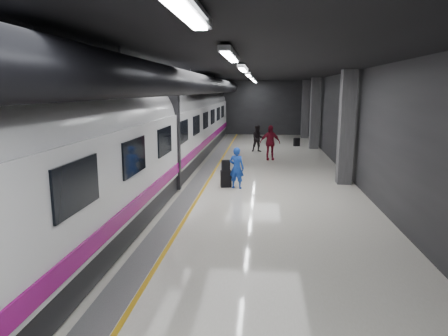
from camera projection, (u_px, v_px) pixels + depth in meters
name	position (u px, v px, depth m)	size (l,w,h in m)	color
ground	(227.00, 193.00, 14.66)	(40.00, 40.00, 0.00)	white
platform_hall	(222.00, 95.00, 14.95)	(10.02, 40.02, 4.51)	black
train	(139.00, 136.00, 14.58)	(3.05, 38.00, 4.05)	black
traveler_main	(237.00, 168.00, 15.24)	(0.58, 0.38, 1.59)	blue
suitcase_main	(226.00, 179.00, 15.51)	(0.40, 0.25, 0.66)	black
shoulder_bag	(226.00, 165.00, 15.37)	(0.31, 0.17, 0.41)	black
traveler_far_a	(258.00, 139.00, 24.34)	(0.80, 0.62, 1.64)	black
traveler_far_b	(270.00, 143.00, 21.50)	(1.10, 0.46, 1.88)	maroon
suitcase_far	(297.00, 142.00, 26.97)	(0.37, 0.24, 0.55)	black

